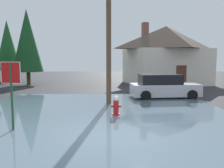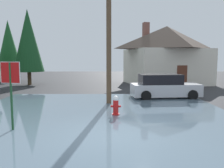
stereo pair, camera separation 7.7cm
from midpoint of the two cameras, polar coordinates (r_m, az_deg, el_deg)
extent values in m
cube|color=#2D2D30|center=(8.17, -0.19, -12.91)|extent=(80.00, 80.00, 0.10)
cube|color=slate|center=(10.49, -3.78, -8.12)|extent=(12.58, 13.46, 0.06)
cube|color=silver|center=(7.09, -8.21, -15.54)|extent=(3.56, 0.54, 0.01)
cylinder|color=#1E4C28|center=(9.12, -23.30, -3.00)|extent=(0.08, 0.08, 2.49)
cube|color=white|center=(9.03, -23.54, 2.53)|extent=(0.76, 0.19, 0.77)
cube|color=red|center=(9.03, -23.54, 2.53)|extent=(0.71, 0.19, 0.73)
cylinder|color=red|center=(10.87, 0.76, -7.45)|extent=(0.34, 0.34, 0.11)
cylinder|color=red|center=(10.79, 0.76, -5.57)|extent=(0.25, 0.25, 0.62)
sphere|color=white|center=(10.72, 0.77, -3.57)|extent=(0.27, 0.27, 0.27)
cylinder|color=red|center=(10.78, -0.20, -5.41)|extent=(0.11, 0.10, 0.10)
cylinder|color=red|center=(10.79, 1.72, -5.41)|extent=(0.11, 0.10, 0.10)
cylinder|color=red|center=(10.61, 0.79, -5.61)|extent=(0.12, 0.11, 0.12)
cylinder|color=brown|center=(13.43, -0.98, 12.30)|extent=(0.28, 0.28, 8.10)
cube|color=silver|center=(25.16, 12.68, 4.15)|extent=(8.63, 7.89, 3.58)
pyramid|color=brown|center=(25.23, 12.84, 10.87)|extent=(9.33, 8.52, 2.33)
cube|color=brown|center=(25.57, 7.92, 12.21)|extent=(0.72, 0.72, 2.09)
cube|color=#592D1E|center=(22.40, 16.32, 1.79)|extent=(0.99, 0.29, 2.00)
cube|color=silver|center=(16.02, 12.53, -1.33)|extent=(4.57, 2.14, 0.78)
cube|color=black|center=(15.83, 11.37, 1.18)|extent=(2.78, 1.78, 0.64)
cylinder|color=black|center=(17.39, 16.33, -1.66)|extent=(0.66, 0.27, 0.64)
cylinder|color=black|center=(15.78, 18.72, -2.52)|extent=(0.66, 0.27, 0.64)
cylinder|color=black|center=(16.50, 6.57, -1.87)|extent=(0.66, 0.27, 0.64)
cylinder|color=black|center=(14.80, 8.02, -2.81)|extent=(0.66, 0.27, 0.64)
cylinder|color=#4C3823|center=(24.86, -19.61, 1.32)|extent=(0.37, 0.37, 1.33)
cone|color=#194723|center=(24.85, -19.93, 9.85)|extent=(2.96, 2.96, 6.07)
cylinder|color=#4C3823|center=(29.56, -23.75, 1.79)|extent=(0.35, 0.35, 1.25)
cone|color=#1E5128|center=(29.52, -24.04, 8.50)|extent=(2.77, 2.77, 5.68)
camera|label=1|loc=(0.04, -90.18, -0.02)|focal=37.78mm
camera|label=2|loc=(0.04, 89.82, 0.02)|focal=37.78mm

